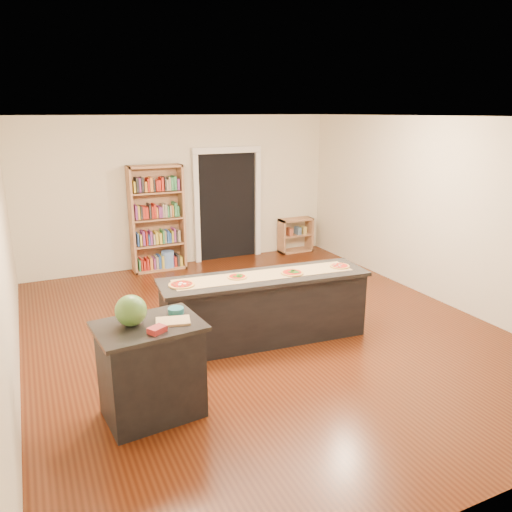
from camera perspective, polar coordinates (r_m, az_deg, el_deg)
name	(u,v)px	position (r m, az deg, el deg)	size (l,w,h in m)	color
room	(263,230)	(6.39, 0.76, 2.99)	(6.00, 7.00, 2.80)	beige
doorway	(227,199)	(9.90, -3.29, 6.53)	(1.40, 0.09, 2.21)	black
kitchen_island	(265,308)	(6.42, 1.01, -5.94)	(2.66, 0.72, 0.88)	black
side_counter	(151,370)	(4.99, -11.88, -12.62)	(0.97, 0.71, 0.96)	black
bookshelf	(157,219)	(9.33, -11.23, 4.21)	(0.97, 0.35, 1.94)	#B07C55
low_shelf	(296,235)	(10.55, 4.54, 2.41)	(0.71, 0.30, 0.71)	#B07C55
waste_bin	(168,260)	(9.52, -10.04, -0.45)	(0.24, 0.24, 0.35)	#608DD7
kraft_paper	(264,275)	(6.29, 0.96, -2.18)	(2.31, 0.42, 0.00)	#9A7E4F
watermelon	(131,311)	(4.75, -14.11, -6.06)	(0.29, 0.29, 0.29)	#144214
cutting_board	(173,321)	(4.78, -9.47, -7.36)	(0.32, 0.21, 0.02)	tan
package_red	(157,330)	(4.59, -11.24, -8.26)	(0.15, 0.11, 0.05)	maroon
package_teal	(176,311)	(4.97, -9.14, -6.19)	(0.16, 0.16, 0.06)	#195966
pizza_a	(182,284)	(5.98, -8.49, -3.24)	(0.30, 0.30, 0.02)	tan
pizza_b	(237,277)	(6.19, -2.16, -2.39)	(0.25, 0.25, 0.02)	tan
pizza_c	(292,273)	(6.35, 4.15, -1.91)	(0.29, 0.29, 0.02)	tan
pizza_d	(340,266)	(6.70, 9.53, -1.14)	(0.25, 0.25, 0.02)	tan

